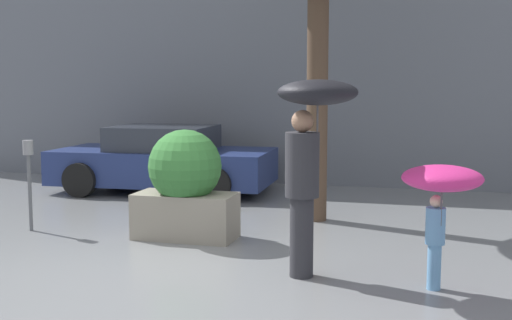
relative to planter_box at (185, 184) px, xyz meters
name	(u,v)px	position (x,y,z in m)	size (l,w,h in m)	color
ground_plane	(161,268)	(0.26, -1.39, -0.73)	(40.00, 40.00, 0.00)	slate
building_facade	(289,37)	(0.26, 5.11, 2.27)	(18.00, 0.30, 6.00)	slate
planter_box	(185,184)	(0.00, 0.00, 0.00)	(1.33, 0.97, 1.45)	gray
person_adult	(310,136)	(1.90, -1.29, 0.77)	(0.82, 0.82, 2.08)	#2D2D33
person_child	(441,187)	(3.21, -1.42, 0.32)	(0.77, 0.77, 1.26)	#669ED1
parked_car_near	(164,161)	(-1.80, 3.44, -0.14)	(4.16, 2.21, 1.25)	navy
parking_meter	(29,166)	(-2.25, -0.16, 0.19)	(0.14, 0.14, 1.27)	#595B60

